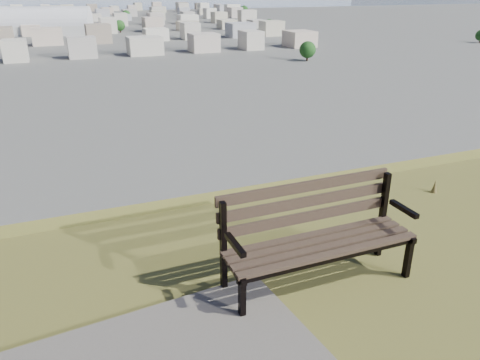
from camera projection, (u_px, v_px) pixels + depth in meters
name	position (u px, v px, depth m)	size (l,w,h in m)	color
park_bench	(316.00, 230.00, 4.33)	(1.82, 0.60, 0.95)	#3C3223
arena	(48.00, 26.00, 270.00)	(51.94, 31.77, 20.43)	silver
city_blocks	(46.00, 18.00, 348.73)	(395.00, 361.00, 7.00)	beige
city_trees	(0.00, 25.00, 274.64)	(406.52, 387.20, 9.98)	#312118
bay_water	(42.00, 1.00, 782.70)	(2400.00, 700.00, 0.12)	#8495A8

